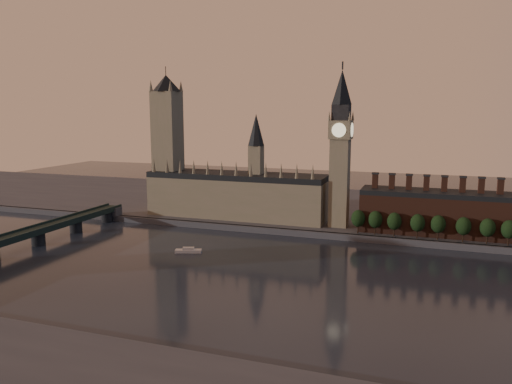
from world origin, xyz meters
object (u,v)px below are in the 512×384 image
westminster_bridge (12,241)px  big_ben (340,147)px  victoria_tower (168,139)px  river_boat (188,251)px

westminster_bridge → big_ben: bearing=34.3°
victoria_tower → westminster_bridge: size_ratio=0.54×
big_ben → victoria_tower: bearing=177.8°
westminster_bridge → river_boat: (92.81, 35.32, -6.29)m
river_boat → victoria_tower: bearing=105.1°
victoria_tower → big_ben: victoria_tower is taller
westminster_bridge → victoria_tower: bearing=73.4°
big_ben → river_boat: big_ben is taller
victoria_tower → river_boat: victoria_tower is taller
westminster_bridge → river_boat: westminster_bridge is taller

